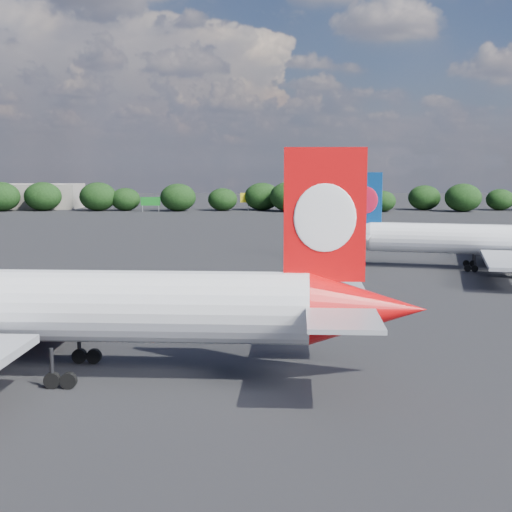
{
  "coord_description": "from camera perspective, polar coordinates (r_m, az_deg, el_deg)",
  "views": [
    {
      "loc": [
        16.5,
        -43.17,
        15.32
      ],
      "look_at": [
        16.0,
        12.0,
        8.0
      ],
      "focal_mm": 50.0,
      "sensor_mm": 36.0,
      "label": 1
    }
  ],
  "objects": [
    {
      "name": "ground",
      "position": [
        105.6,
        -8.48,
        -0.87
      ],
      "size": [
        500.0,
        500.0,
        0.0
      ],
      "primitive_type": "plane",
      "color": "black",
      "rests_on": "ground"
    },
    {
      "name": "qantas_airliner",
      "position": [
        52.91,
        -15.38,
        -4.0
      ],
      "size": [
        49.92,
        47.43,
        16.3
      ],
      "color": "silver",
      "rests_on": "ground"
    },
    {
      "name": "highway_sign",
      "position": [
        222.2,
        -8.44,
        4.33
      ],
      "size": [
        6.0,
        0.3,
        4.5
      ],
      "color": "#156B1E",
      "rests_on": "ground"
    },
    {
      "name": "terminal_building",
      "position": [
        249.15,
        -18.64,
        4.56
      ],
      "size": [
        42.0,
        16.0,
        8.0
      ],
      "color": "gray",
      "rests_on": "ground"
    },
    {
      "name": "billboard_yellow",
      "position": [
        225.5,
        -0.63,
        4.65
      ],
      "size": [
        5.0,
        0.3,
        5.5
      ],
      "color": "gold",
      "rests_on": "ground"
    },
    {
      "name": "horizon_treeline",
      "position": [
        223.48,
        -2.3,
        4.69
      ],
      "size": [
        202.96,
        17.05,
        9.24
      ],
      "color": "black",
      "rests_on": "ground"
    },
    {
      "name": "china_southern_airliner",
      "position": [
        106.29,
        17.24,
        1.21
      ],
      "size": [
        41.86,
        40.07,
        13.78
      ],
      "color": "silver",
      "rests_on": "ground"
    }
  ]
}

